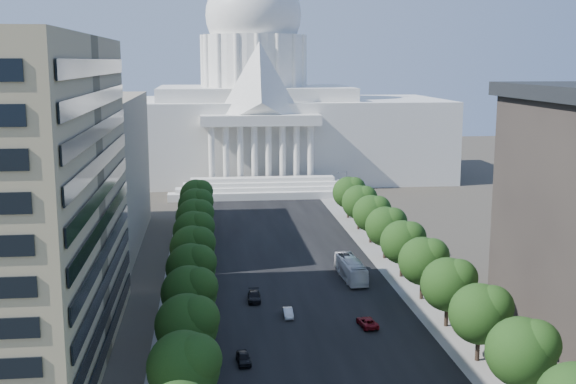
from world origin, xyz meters
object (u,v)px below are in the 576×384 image
object	(u,v)px
car_red	(367,322)
car_dark_a	(243,358)
car_silver	(288,313)
city_bus	(351,269)
car_dark_b	(254,297)

from	to	relation	value
car_red	car_dark_a	bearing A→B (deg)	24.25
car_dark_a	car_silver	bearing A→B (deg)	60.64
car_dark_a	city_bus	size ratio (longest dim) A/B	0.32
car_dark_a	car_dark_b	bearing A→B (deg)	78.60
car_dark_a	car_red	distance (m)	20.96
car_dark_b	city_bus	distance (m)	19.85
car_silver	city_bus	size ratio (longest dim) A/B	0.30
car_silver	city_bus	world-z (taller)	city_bus
car_dark_a	car_silver	world-z (taller)	car_dark_a
car_silver	car_dark_b	distance (m)	8.91
car_dark_b	city_bus	xyz separation A→B (m)	(17.28, 9.71, 1.07)
car_red	city_bus	size ratio (longest dim) A/B	0.37
car_silver	car_red	distance (m)	11.86
car_silver	car_dark_a	bearing A→B (deg)	-115.11
car_dark_b	car_dark_a	bearing A→B (deg)	-94.86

